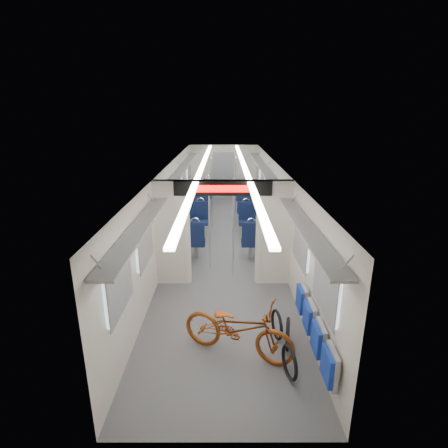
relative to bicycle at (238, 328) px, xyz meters
name	(u,v)px	position (x,y,z in m)	size (l,w,h in m)	color
carriage	(223,198)	(-0.23, 4.19, 1.03)	(12.00, 12.02, 2.31)	#515456
bicycle	(238,328)	(0.00, 0.00, 0.00)	(0.63, 1.80, 0.95)	#914315
flip_bench	(314,328)	(1.12, -0.15, 0.11)	(0.12, 2.07, 0.48)	gray
bike_hoop_a	(289,364)	(0.71, -0.51, -0.24)	(0.51, 0.51, 0.05)	black
bike_hoop_b	(288,335)	(0.80, 0.14, -0.23)	(0.53, 0.53, 0.05)	black
bike_hoop_c	(277,326)	(0.67, 0.42, -0.24)	(0.51, 0.51, 0.05)	black
seat_bay_near_left	(190,226)	(-1.17, 4.72, 0.08)	(0.93, 2.19, 1.13)	#0C1638
seat_bay_near_right	(256,227)	(0.70, 4.70, 0.08)	(0.93, 2.16, 1.12)	#0C1638
seat_bay_far_left	(198,198)	(-1.17, 8.09, 0.09)	(0.94, 2.22, 1.14)	#0C1638
seat_bay_far_right	(249,200)	(0.70, 7.79, 0.08)	(0.93, 2.16, 1.13)	#0C1638
stanchion_near_left	(210,224)	(-0.55, 3.11, 0.68)	(0.04, 0.04, 2.30)	silver
stanchion_near_right	(233,228)	(-0.01, 2.78, 0.68)	(0.04, 0.04, 2.30)	silver
stanchion_far_left	(212,193)	(-0.60, 6.29, 0.68)	(0.04, 0.04, 2.30)	silver
stanchion_far_right	(235,193)	(0.15, 6.31, 0.68)	(0.05, 0.05, 2.30)	silver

